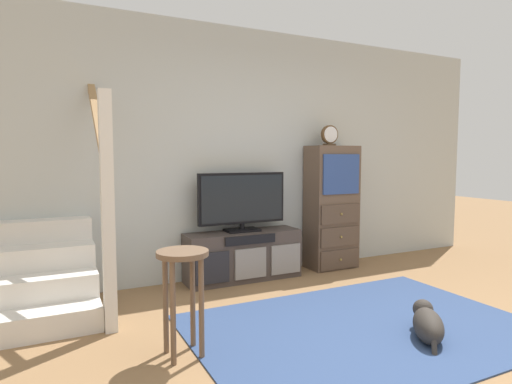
# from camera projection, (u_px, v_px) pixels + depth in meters

# --- Properties ---
(ground_plane) EXTENTS (20.00, 20.00, 0.00)m
(ground_plane) POSITION_uv_depth(u_px,v_px,m) (427.00, 363.00, 2.70)
(ground_plane) COLOR olive
(back_wall) EXTENTS (6.40, 0.12, 2.70)m
(back_wall) POSITION_uv_depth(u_px,v_px,m) (257.00, 153.00, 4.79)
(back_wall) COLOR #B2B7B2
(back_wall) RESTS_ON ground_plane
(area_rug) EXTENTS (2.60, 1.80, 0.01)m
(area_rug) POSITION_uv_depth(u_px,v_px,m) (364.00, 328.00, 3.24)
(area_rug) COLOR navy
(area_rug) RESTS_ON ground_plane
(media_console) EXTENTS (1.25, 0.38, 0.52)m
(media_console) POSITION_uv_depth(u_px,v_px,m) (243.00, 256.00, 4.51)
(media_console) COLOR #423833
(media_console) RESTS_ON ground_plane
(television) EXTENTS (0.98, 0.22, 0.62)m
(television) POSITION_uv_depth(u_px,v_px,m) (242.00, 200.00, 4.48)
(television) COLOR black
(television) RESTS_ON media_console
(side_cabinet) EXTENTS (0.58, 0.38, 1.44)m
(side_cabinet) POSITION_uv_depth(u_px,v_px,m) (332.00, 207.00, 4.98)
(side_cabinet) COLOR brown
(side_cabinet) RESTS_ON ground_plane
(desk_clock) EXTENTS (0.21, 0.08, 0.24)m
(desk_clock) POSITION_uv_depth(u_px,v_px,m) (330.00, 136.00, 4.88)
(desk_clock) COLOR #4C3823
(desk_clock) RESTS_ON side_cabinet
(staircase) EXTENTS (1.00, 1.36, 2.20)m
(staircase) POSITION_uv_depth(u_px,v_px,m) (39.00, 266.00, 3.67)
(staircase) COLOR silver
(staircase) RESTS_ON ground_plane
(bar_stool_near) EXTENTS (0.34, 0.34, 0.71)m
(bar_stool_near) POSITION_uv_depth(u_px,v_px,m) (183.00, 278.00, 2.76)
(bar_stool_near) COLOR brown
(bar_stool_near) RESTS_ON ground_plane
(dog) EXTENTS (0.43, 0.48, 0.23)m
(dog) POSITION_uv_depth(u_px,v_px,m) (427.00, 323.00, 3.05)
(dog) COLOR #332D28
(dog) RESTS_ON ground_plane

